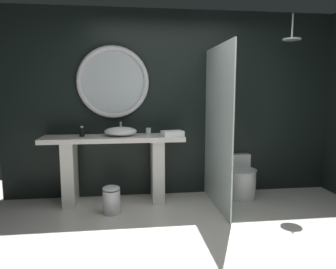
{
  "coord_description": "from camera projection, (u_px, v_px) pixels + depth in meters",
  "views": [
    {
      "loc": [
        -0.69,
        -2.61,
        1.49
      ],
      "look_at": [
        -0.24,
        0.83,
        1.01
      ],
      "focal_mm": 33.97,
      "sensor_mm": 36.0,
      "label": 1
    }
  ],
  "objects": [
    {
      "name": "back_wall_panel",
      "position": [
        175.0,
        104.0,
        4.55
      ],
      "size": [
        4.8,
        0.1,
        2.6
      ],
      "primitive_type": "cube",
      "color": "black",
      "rests_on": "ground_plane"
    },
    {
      "name": "ground_plane",
      "position": [
        207.0,
        258.0,
        2.86
      ],
      "size": [
        5.76,
        5.76,
        0.0
      ],
      "primitive_type": "plane",
      "color": "silver"
    },
    {
      "name": "shower_glass_panel",
      "position": [
        218.0,
        128.0,
        4.0
      ],
      "size": [
        0.02,
        1.2,
        2.05
      ],
      "primitive_type": "cube",
      "color": "silver",
      "rests_on": "ground_plane"
    },
    {
      "name": "vanity_counter",
      "position": [
        114.0,
        161.0,
        4.23
      ],
      "size": [
        1.85,
        0.48,
        0.9
      ],
      "color": "silver",
      "rests_on": "ground_plane"
    },
    {
      "name": "rain_shower_head",
      "position": [
        292.0,
        37.0,
        4.19
      ],
      "size": [
        0.24,
        0.24,
        0.34
      ],
      "color": "silver"
    },
    {
      "name": "folded_hand_towel",
      "position": [
        172.0,
        134.0,
        4.14
      ],
      "size": [
        0.3,
        0.23,
        0.08
      ],
      "primitive_type": "cube",
      "rotation": [
        0.0,
        0.0,
        0.23
      ],
      "color": "white",
      "rests_on": "vanity_counter"
    },
    {
      "name": "round_wall_mirror",
      "position": [
        113.0,
        82.0,
        4.3
      ],
      "size": [
        0.98,
        0.07,
        0.98
      ],
      "color": "silver"
    },
    {
      "name": "waste_bin",
      "position": [
        111.0,
        199.0,
        3.88
      ],
      "size": [
        0.22,
        0.22,
        0.35
      ],
      "color": "silver",
      "rests_on": "ground_plane"
    },
    {
      "name": "soap_dispenser",
      "position": [
        82.0,
        132.0,
        4.14
      ],
      "size": [
        0.07,
        0.07,
        0.14
      ],
      "color": "black",
      "rests_on": "vanity_counter"
    },
    {
      "name": "toilet",
      "position": [
        239.0,
        178.0,
        4.52
      ],
      "size": [
        0.42,
        0.62,
        0.57
      ],
      "color": "white",
      "rests_on": "ground_plane"
    },
    {
      "name": "tumbler_cup",
      "position": [
        148.0,
        131.0,
        4.28
      ],
      "size": [
        0.07,
        0.07,
        0.1
      ],
      "primitive_type": "cylinder",
      "color": "silver",
      "rests_on": "vanity_counter"
    },
    {
      "name": "vessel_sink",
      "position": [
        121.0,
        131.0,
        4.19
      ],
      "size": [
        0.43,
        0.35,
        0.17
      ],
      "color": "white",
      "rests_on": "vanity_counter"
    }
  ]
}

